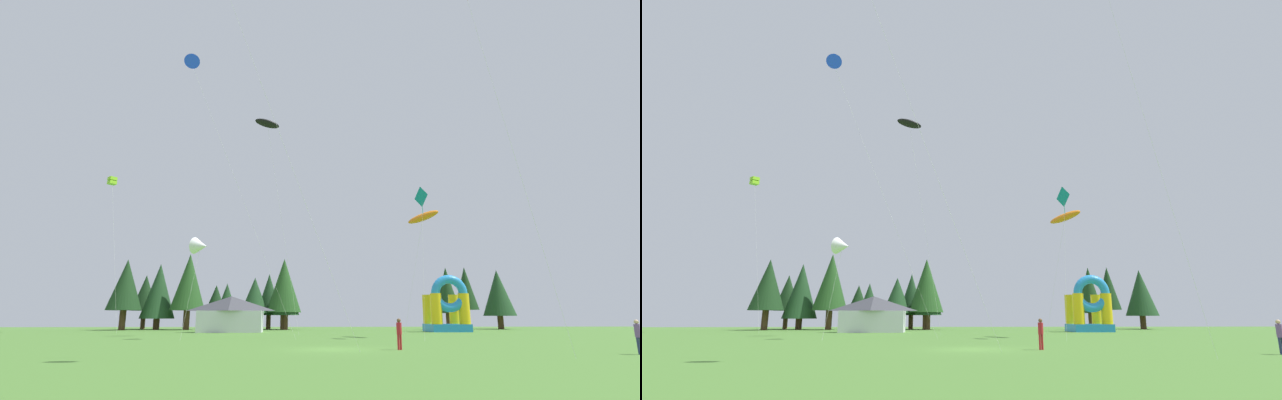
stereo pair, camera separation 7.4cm
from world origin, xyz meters
The scene contains 24 objects.
ground_plane centered at (0.00, 0.00, 0.00)m, with size 120.00×120.00×0.00m, color #47752D.
kite_blue_delta centered at (-11.33, 9.45, 22.88)m, with size 10.08×3.84×23.65m.
kite_white_delta centered at (-10.25, 12.65, 7.58)m, with size 1.89×2.56×8.35m.
kite_orange_parafoil centered at (9.80, 15.62, 10.92)m, with size 3.35×4.26×11.71m.
kite_black_parafoil centered at (-5.38, 19.08, 21.61)m, with size 5.02×2.39×22.23m.
kite_teal_diamond centered at (9.03, 12.54, 11.97)m, with size 1.78×3.94×12.67m.
kite_lime_box centered at (-25.46, 30.58, 18.37)m, with size 4.39×4.17×18.87m.
person_near_camera centered at (14.47, -4.34, 0.97)m, with size 0.30×0.30×1.62m.
person_midfield centered at (3.60, -0.56, 0.99)m, with size 0.38×0.38×1.67m.
inflatable_orange_dome centered at (16.34, 30.56, 2.54)m, with size 4.69×4.96×6.70m.
festival_tent centered at (-9.73, 29.62, 2.06)m, with size 7.38×3.33×4.11m.
tree_row_0 centered at (-25.86, 40.10, 6.07)m, with size 4.77×4.77×9.63m.
tree_row_1 centered at (-24.73, 45.39, 5.21)m, with size 3.67×3.67×7.90m.
tree_row_2 centered at (-21.98, 42.65, 5.37)m, with size 4.88×4.88×9.29m.
tree_row_3 centered at (-17.48, 41.32, 6.57)m, with size 4.87×4.87×10.61m.
tree_row_4 centered at (-14.26, 45.84, 4.22)m, with size 3.38×3.38×6.45m.
tree_row_5 centered at (-12.33, 43.77, 4.03)m, with size 3.43×3.43×6.59m.
tree_row_6 centered at (-8.02, 41.14, 4.69)m, with size 3.94×3.94×7.22m.
tree_row_7 centered at (-6.15, 43.98, 4.96)m, with size 3.77×3.77×8.01m.
tree_row_8 centered at (-3.87, 41.40, 6.13)m, with size 4.99×4.99×9.98m.
tree_row_9 centered at (-3.57, 41.03, 4.84)m, with size 3.88×3.88×7.78m.
tree_row_10 centered at (19.59, 40.34, 5.46)m, with size 3.65×3.65×8.74m.
tree_row_11 centered at (22.97, 41.96, 5.81)m, with size 3.51×3.51×8.98m.
tree_row_12 centered at (28.10, 42.55, 5.23)m, with size 4.72×4.72×8.64m.
Camera 2 is at (-2.03, -26.95, 1.75)m, focal length 26.13 mm.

